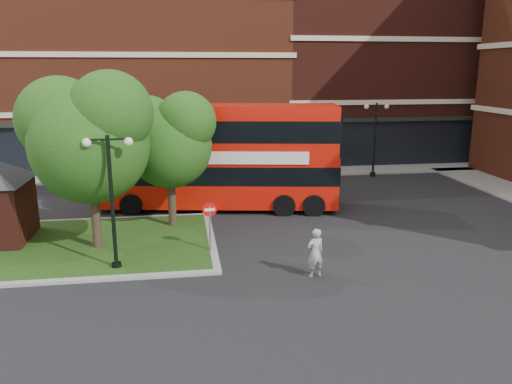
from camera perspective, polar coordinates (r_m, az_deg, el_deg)
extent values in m
plane|color=black|center=(19.17, 1.02, -8.21)|extent=(120.00, 120.00, 0.00)
cube|color=slate|center=(34.88, -3.52, 2.07)|extent=(44.00, 3.00, 0.12)
cube|color=maroon|center=(41.80, -15.94, 13.13)|extent=(26.00, 12.00, 14.00)
cube|color=#471911|center=(44.85, 14.09, 14.54)|extent=(18.00, 12.00, 16.00)
cube|color=gray|center=(22.29, -21.21, -5.80)|extent=(12.60, 7.60, 0.12)
cube|color=#19380F|center=(22.28, -21.22, -5.77)|extent=(12.00, 7.00, 0.15)
cylinder|color=#2D2116|center=(20.98, -17.95, -1.30)|extent=(0.36, 0.36, 3.92)
sphere|color=#1A4812|center=(20.51, -18.45, 5.13)|extent=(4.60, 4.60, 4.60)
sphere|color=#1A4812|center=(21.30, -21.41, 7.66)|extent=(3.45, 3.45, 3.45)
sphere|color=#1A4812|center=(19.78, -16.30, 8.67)|extent=(3.22, 3.22, 3.22)
cylinder|color=#2D2116|center=(23.17, -9.63, 0.03)|extent=(0.36, 0.36, 3.47)
sphere|color=#1A4812|center=(22.76, -9.84, 5.19)|extent=(3.80, 3.80, 3.80)
sphere|color=#1A4812|center=(23.26, -12.26, 7.27)|extent=(2.85, 2.85, 2.85)
sphere|color=#1A4812|center=(22.24, -8.00, 7.96)|extent=(2.66, 2.66, 2.66)
cylinder|color=black|center=(18.49, -16.11, -1.44)|extent=(0.14, 0.14, 5.00)
cylinder|color=black|center=(19.23, -15.64, -8.21)|extent=(0.36, 0.36, 0.30)
cube|color=black|center=(18.03, -16.62, 5.78)|extent=(1.40, 0.06, 0.06)
sphere|color=#F2EACC|center=(18.16, -18.79, 5.35)|extent=(0.32, 0.32, 0.32)
sphere|color=#F2EACC|center=(17.96, -14.38, 5.57)|extent=(0.32, 0.32, 0.32)
cylinder|color=black|center=(32.73, 0.24, 5.65)|extent=(0.14, 0.14, 5.00)
cylinder|color=black|center=(33.15, 0.23, 1.63)|extent=(0.36, 0.36, 0.30)
cube|color=black|center=(32.48, 0.24, 9.75)|extent=(1.40, 0.06, 0.06)
sphere|color=#F2EACC|center=(32.38, -1.00, 9.56)|extent=(0.32, 0.32, 0.32)
sphere|color=#F2EACC|center=(32.60, 1.48, 9.59)|extent=(0.32, 0.32, 0.32)
cylinder|color=black|center=(34.86, 13.41, 5.78)|extent=(0.14, 0.14, 5.00)
cylinder|color=black|center=(35.26, 13.20, 2.00)|extent=(0.36, 0.36, 0.30)
cube|color=black|center=(34.62, 13.63, 9.63)|extent=(1.40, 0.06, 0.06)
sphere|color=#F2EACC|center=(34.37, 12.53, 9.49)|extent=(0.32, 0.32, 0.32)
sphere|color=#F2EACC|center=(34.90, 14.70, 9.43)|extent=(0.32, 0.32, 0.32)
cube|color=red|center=(26.32, -4.47, 1.78)|extent=(12.77, 4.89, 2.38)
cube|color=red|center=(25.93, -4.57, 6.94)|extent=(12.65, 4.84, 2.38)
cube|color=black|center=(25.91, -4.57, 7.20)|extent=(12.77, 4.89, 1.08)
cube|color=silver|center=(24.66, -4.84, 3.91)|extent=(9.23, 1.62, 0.62)
imported|color=#959598|center=(17.89, 6.79, -6.91)|extent=(0.74, 0.59, 1.79)
imported|color=#B4B8BB|center=(32.70, -6.09, 2.24)|extent=(3.81, 1.76, 1.26)
imported|color=silver|center=(34.82, 3.03, 3.27)|extent=(4.90, 2.04, 1.58)
cylinder|color=slate|center=(20.02, -5.28, -4.25)|extent=(0.07, 0.07, 1.99)
cylinder|color=red|center=(19.79, -5.33, -2.00)|extent=(0.58, 0.09, 0.58)
cube|color=white|center=(19.79, -5.33, -2.00)|extent=(0.41, 0.07, 0.11)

